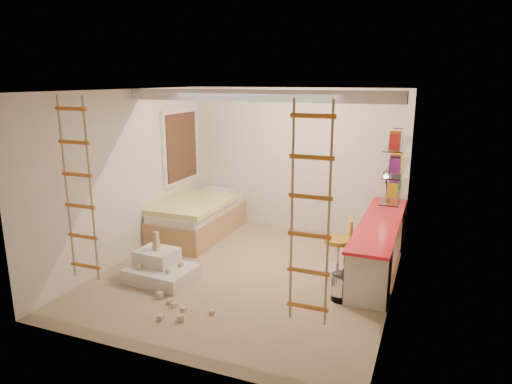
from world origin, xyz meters
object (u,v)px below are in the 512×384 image
at_px(desk, 379,243).
at_px(swivel_chair, 339,252).
at_px(play_platform, 160,269).
at_px(bed, 198,217).

distance_m(desk, swivel_chair, 0.60).
xyz_separation_m(desk, play_platform, (-2.80, -1.49, -0.25)).
bearing_deg(swivel_chair, play_platform, -151.82).
xyz_separation_m(desk, bed, (-3.20, 0.36, -0.07)).
relative_size(desk, swivel_chair, 3.49).
bearing_deg(swivel_chair, bed, 166.70).
distance_m(bed, play_platform, 1.90).
distance_m(desk, bed, 3.22).
bearing_deg(bed, desk, -6.49).
bearing_deg(play_platform, swivel_chair, 28.18).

